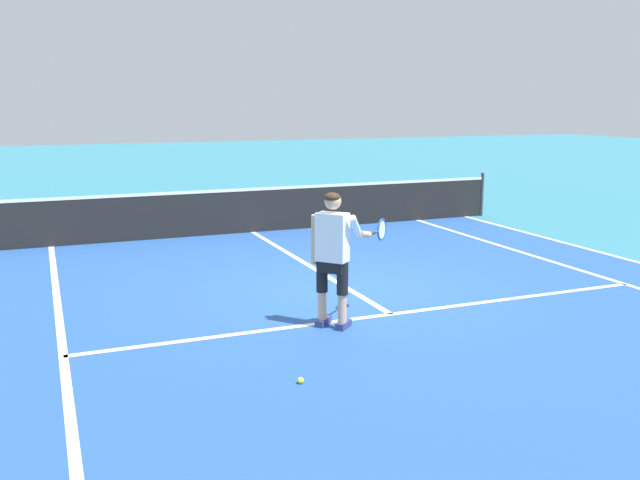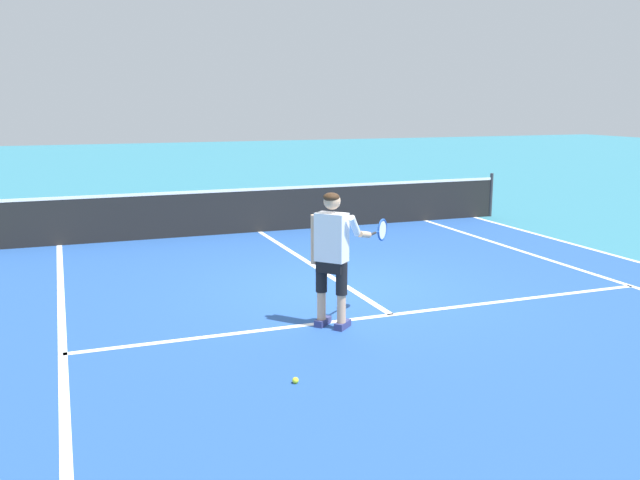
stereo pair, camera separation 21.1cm
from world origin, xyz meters
name	(u,v)px [view 1 (the left image)]	position (x,y,z in m)	size (l,w,h in m)	color
ground_plane	(347,289)	(0.00, 0.00, 0.00)	(80.00, 80.00, 0.00)	teal
court_inner_surface	(361,296)	(0.00, -0.47, 0.00)	(10.98, 11.34, 0.00)	#234C93
line_service	(391,314)	(0.00, -1.40, 0.00)	(8.23, 0.10, 0.01)	white
line_centre_service	(305,263)	(0.00, 1.80, 0.00)	(0.10, 6.40, 0.01)	white
line_singles_left	(61,331)	(-4.12, -0.47, 0.00)	(0.10, 10.94, 0.01)	white
line_singles_right	(582,271)	(4.12, -0.47, 0.00)	(0.10, 10.94, 0.01)	white
tennis_net	(252,210)	(0.00, 5.00, 0.50)	(11.96, 0.08, 1.07)	#333338
tennis_player	(334,250)	(-0.92, -1.59, 0.99)	(1.18, 0.70, 1.71)	navy
tennis_ball_near_feet	(301,381)	(-1.93, -3.10, 0.03)	(0.07, 0.07, 0.07)	#CCE02D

